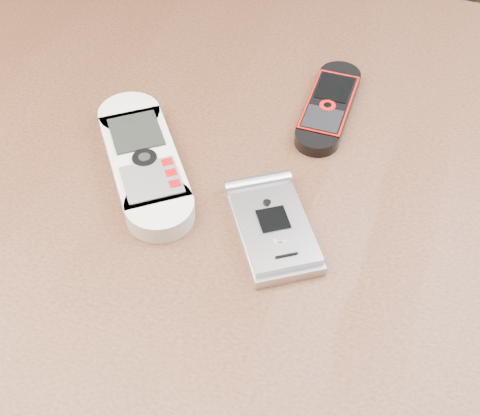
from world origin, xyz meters
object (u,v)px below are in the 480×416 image
nokia_white (144,160)px  motorola_razr (274,228)px  table (235,286)px  nokia_black_red (329,106)px

nokia_white → motorola_razr: (0.13, -0.04, -0.00)m
nokia_white → motorola_razr: nokia_white is taller
table → motorola_razr: motorola_razr is taller
table → nokia_black_red: 0.20m
table → motorola_razr: 0.12m
table → nokia_white: size_ratio=6.72×
nokia_black_red → motorola_razr: 0.17m
motorola_razr → table: bearing=132.0°
nokia_white → nokia_black_red: size_ratio=1.32×
nokia_white → nokia_black_red: 0.19m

